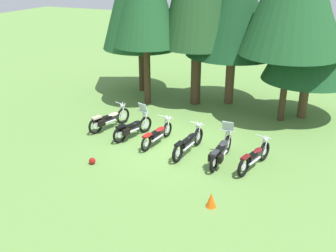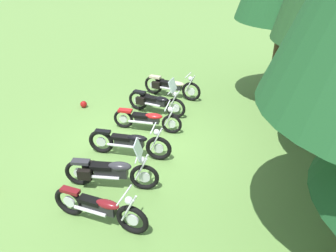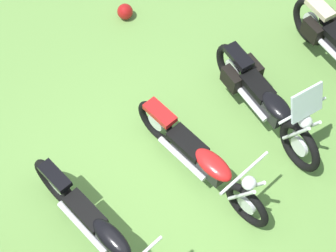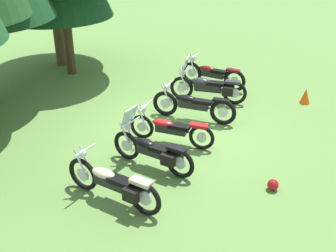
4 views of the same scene
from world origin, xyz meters
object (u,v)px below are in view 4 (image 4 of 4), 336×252
motorcycle_0 (114,183)px  motorcycle_3 (193,105)px  motorcycle_2 (170,128)px  motorcycle_4 (209,87)px  dropped_helmet (273,185)px  motorcycle_5 (212,74)px  motorcycle_1 (153,150)px  traffic_cone (305,96)px

motorcycle_0 → motorcycle_3: size_ratio=0.92×
motorcycle_2 → motorcycle_4: (2.84, -0.51, 0.06)m
motorcycle_3 → dropped_helmet: motorcycle_3 is taller
motorcycle_3 → motorcycle_5: motorcycle_3 is taller
motorcycle_1 → motorcycle_2: bearing=-76.4°
motorcycle_2 → motorcycle_3: size_ratio=0.93×
motorcycle_2 → motorcycle_4: motorcycle_4 is taller
motorcycle_0 → traffic_cone: size_ratio=4.67×
motorcycle_1 → motorcycle_3: (2.69, -0.39, -0.01)m
motorcycle_0 → traffic_cone: motorcycle_0 is taller
motorcycle_0 → motorcycle_1: (1.42, -0.41, 0.01)m
motorcycle_3 → motorcycle_4: size_ratio=1.02×
motorcycle_4 → motorcycle_5: motorcycle_4 is taller
motorcycle_2 → motorcycle_3: (1.47, -0.29, 0.03)m
motorcycle_2 → motorcycle_5: size_ratio=1.00×
motorcycle_1 → motorcycle_5: bearing=-77.3°
motorcycle_2 → motorcycle_5: (4.07, -0.43, 0.02)m
motorcycle_1 → motorcycle_2: 1.22m
traffic_cone → dropped_helmet: bearing=170.4°
motorcycle_2 → dropped_helmet: motorcycle_2 is taller
motorcycle_3 → traffic_cone: bearing=-141.5°
dropped_helmet → motorcycle_2: bearing=61.0°
traffic_cone → dropped_helmet: size_ratio=1.95×
motorcycle_0 → motorcycle_5: size_ratio=1.00×
motorcycle_0 → motorcycle_1: motorcycle_1 is taller
motorcycle_0 → motorcycle_5: (6.70, -0.95, -0.01)m
traffic_cone → motorcycle_3: bearing=122.1°
motorcycle_2 → motorcycle_3: motorcycle_3 is taller
motorcycle_3 → dropped_helmet: size_ratio=9.88×
motorcycle_4 → traffic_cone: (0.59, -2.90, -0.25)m
motorcycle_0 → motorcycle_2: (2.63, -0.52, -0.03)m
motorcycle_3 → motorcycle_2: bearing=85.4°
motorcycle_5 → motorcycle_3: bearing=102.0°
motorcycle_4 → motorcycle_2: bearing=80.6°
motorcycle_1 → motorcycle_4: 4.10m
motorcycle_0 → motorcycle_5: 6.77m
motorcycle_5 → dropped_helmet: (-5.51, -2.15, -0.32)m
traffic_cone → dropped_helmet: (-4.87, 0.82, -0.12)m
motorcycle_3 → motorcycle_1: bearing=88.1°
motorcycle_0 → motorcycle_1: size_ratio=1.07×
motorcycle_3 → dropped_helmet: (-2.91, -2.30, -0.33)m
dropped_helmet → motorcycle_3: bearing=38.3°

